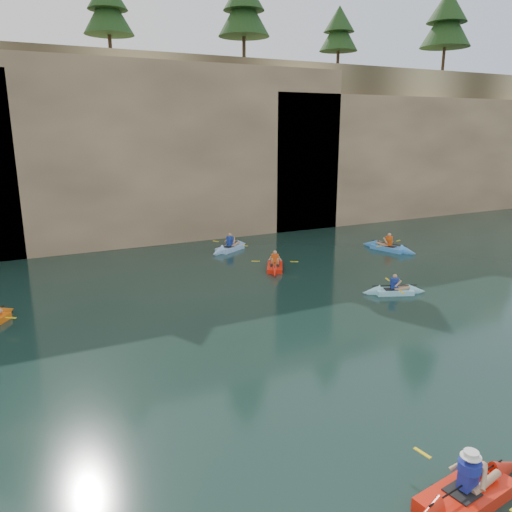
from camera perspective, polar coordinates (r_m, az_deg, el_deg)
name	(u,v)px	position (r m, az deg, el deg)	size (l,w,h in m)	color
ground	(371,423)	(13.47, 13.01, -18.10)	(160.00, 160.00, 0.00)	black
cliff	(116,144)	(39.34, -15.75, 12.26)	(70.00, 16.00, 12.00)	tan
cliff_slab_center	(171,151)	(32.65, -9.65, 11.71)	(24.00, 2.40, 11.40)	tan
cliff_slab_east	(411,156)	(42.99, 17.32, 10.85)	(26.00, 2.40, 9.84)	tan
sea_cave_center	(79,225)	(31.25, -19.56, 3.38)	(3.50, 1.00, 3.20)	black
sea_cave_east	(286,199)	(35.54, 3.41, 6.51)	(5.00, 1.00, 4.50)	black
main_kayaker	(466,494)	(11.61, 22.89, -23.80)	(3.89, 2.55, 1.42)	red
kayaker_ltblue_near	(394,291)	(23.00, 15.48, -3.86)	(2.92, 2.12, 1.13)	#98E7FF
kayaker_red_far	(275,266)	(26.00, 2.17, -1.19)	(2.29, 3.30, 1.24)	red
kayaker_ltblue_mid	(230,248)	(29.97, -2.99, 0.94)	(3.34, 2.44, 1.31)	#98C7FF
kayaker_blue_east	(389,248)	(30.99, 14.91, 0.92)	(2.47, 3.74, 1.31)	#4798F1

